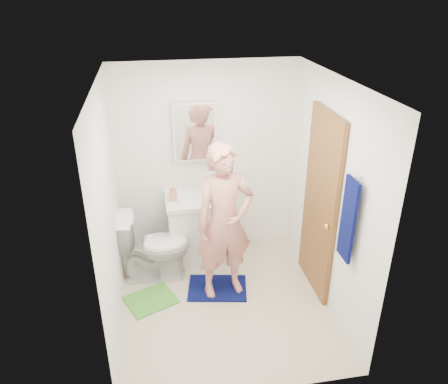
{
  "coord_description": "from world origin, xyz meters",
  "views": [
    {
      "loc": [
        -0.66,
        -3.73,
        3.18
      ],
      "look_at": [
        0.04,
        0.25,
        1.22
      ],
      "focal_mm": 35.0,
      "sensor_mm": 36.0,
      "label": 1
    }
  ],
  "objects_px": {
    "vanity_cabinet": "(199,229)",
    "soap_dispenser": "(173,193)",
    "man": "(224,223)",
    "medicine_cabinet": "(194,131)",
    "towel": "(348,220)",
    "toilet": "(154,246)",
    "toothbrush_cup": "(218,189)"
  },
  "relations": [
    {
      "from": "man",
      "to": "toothbrush_cup",
      "type": "bearing_deg",
      "value": 75.45
    },
    {
      "from": "towel",
      "to": "toilet",
      "type": "bearing_deg",
      "value": 145.92
    },
    {
      "from": "vanity_cabinet",
      "to": "medicine_cabinet",
      "type": "distance_m",
      "value": 1.22
    },
    {
      "from": "towel",
      "to": "soap_dispenser",
      "type": "height_order",
      "value": "towel"
    },
    {
      "from": "towel",
      "to": "soap_dispenser",
      "type": "distance_m",
      "value": 2.1
    },
    {
      "from": "medicine_cabinet",
      "to": "towel",
      "type": "relative_size",
      "value": 0.87
    },
    {
      "from": "medicine_cabinet",
      "to": "man",
      "type": "height_order",
      "value": "medicine_cabinet"
    },
    {
      "from": "medicine_cabinet",
      "to": "toothbrush_cup",
      "type": "distance_m",
      "value": 0.75
    },
    {
      "from": "vanity_cabinet",
      "to": "soap_dispenser",
      "type": "bearing_deg",
      "value": -173.82
    },
    {
      "from": "medicine_cabinet",
      "to": "toothbrush_cup",
      "type": "height_order",
      "value": "medicine_cabinet"
    },
    {
      "from": "vanity_cabinet",
      "to": "man",
      "type": "relative_size",
      "value": 0.46
    },
    {
      "from": "toilet",
      "to": "man",
      "type": "xyz_separation_m",
      "value": [
        0.76,
        -0.43,
        0.48
      ]
    },
    {
      "from": "medicine_cabinet",
      "to": "man",
      "type": "xyz_separation_m",
      "value": [
        0.19,
        -0.96,
        -0.71
      ]
    },
    {
      "from": "soap_dispenser",
      "to": "toothbrush_cup",
      "type": "relative_size",
      "value": 1.46
    },
    {
      "from": "toilet",
      "to": "soap_dispenser",
      "type": "bearing_deg",
      "value": -41.86
    },
    {
      "from": "man",
      "to": "medicine_cabinet",
      "type": "bearing_deg",
      "value": 90.96
    },
    {
      "from": "vanity_cabinet",
      "to": "medicine_cabinet",
      "type": "bearing_deg",
      "value": 90.0
    },
    {
      "from": "towel",
      "to": "soap_dispenser",
      "type": "xyz_separation_m",
      "value": [
        -1.48,
        1.45,
        -0.3
      ]
    },
    {
      "from": "vanity_cabinet",
      "to": "toilet",
      "type": "relative_size",
      "value": 0.96
    },
    {
      "from": "toilet",
      "to": "toothbrush_cup",
      "type": "xyz_separation_m",
      "value": [
        0.82,
        0.37,
        0.49
      ]
    },
    {
      "from": "towel",
      "to": "soap_dispenser",
      "type": "relative_size",
      "value": 4.0
    },
    {
      "from": "vanity_cabinet",
      "to": "towel",
      "type": "relative_size",
      "value": 1.0
    },
    {
      "from": "soap_dispenser",
      "to": "toothbrush_cup",
      "type": "height_order",
      "value": "soap_dispenser"
    },
    {
      "from": "towel",
      "to": "vanity_cabinet",
      "type": "bearing_deg",
      "value": 128.47
    },
    {
      "from": "vanity_cabinet",
      "to": "towel",
      "type": "height_order",
      "value": "towel"
    },
    {
      "from": "soap_dispenser",
      "to": "man",
      "type": "bearing_deg",
      "value": -55.33
    },
    {
      "from": "towel",
      "to": "man",
      "type": "xyz_separation_m",
      "value": [
        -0.99,
        0.75,
        -0.36
      ]
    },
    {
      "from": "toilet",
      "to": "soap_dispenser",
      "type": "relative_size",
      "value": 4.15
    },
    {
      "from": "vanity_cabinet",
      "to": "toothbrush_cup",
      "type": "bearing_deg",
      "value": 16.27
    },
    {
      "from": "vanity_cabinet",
      "to": "medicine_cabinet",
      "type": "relative_size",
      "value": 1.14
    },
    {
      "from": "man",
      "to": "soap_dispenser",
      "type": "bearing_deg",
      "value": 114.69
    },
    {
      "from": "toilet",
      "to": "man",
      "type": "bearing_deg",
      "value": -116.44
    }
  ]
}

